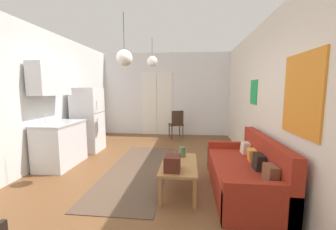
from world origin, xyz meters
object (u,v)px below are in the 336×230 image
couch (247,174)px  pendant_lamp_near (124,58)px  refrigerator (88,120)px  pendant_lamp_far (152,61)px  accent_chair (177,123)px  handbag (172,163)px  bamboo_vase (182,152)px  coffee_table (179,166)px

couch → pendant_lamp_near: 2.67m
refrigerator → pendant_lamp_far: 2.19m
accent_chair → pendant_lamp_far: pendant_lamp_far is taller
handbag → accent_chair: 3.75m
handbag → pendant_lamp_near: size_ratio=0.38×
couch → handbag: (-1.12, -0.38, 0.27)m
handbag → pendant_lamp_near: (-0.84, 0.59, 1.53)m
bamboo_vase → pendant_lamp_near: 1.82m
handbag → accent_chair: size_ratio=0.35×
refrigerator → pendant_lamp_far: pendant_lamp_far is taller
handbag → pendant_lamp_far: bearing=106.8°
accent_chair → bamboo_vase: bearing=75.5°
accent_chair → handbag: bearing=72.8°
bamboo_vase → coffee_table: bearing=-97.1°
coffee_table → pendant_lamp_far: size_ratio=1.52×
refrigerator → pendant_lamp_far: (1.65, 0.05, 1.43)m
accent_chair → pendant_lamp_near: size_ratio=1.07×
handbag → pendant_lamp_near: pendant_lamp_near is taller
accent_chair → pendant_lamp_far: size_ratio=1.33×
pendant_lamp_far → refrigerator: bearing=-178.2°
coffee_table → handbag: size_ratio=3.22×
couch → refrigerator: 3.92m
pendant_lamp_far → pendant_lamp_near: bearing=-95.7°
couch → coffee_table: 1.05m
couch → handbag: bearing=-161.2°
bamboo_vase → refrigerator: (-2.45, 1.56, 0.28)m
couch → accent_chair: accent_chair is taller
pendant_lamp_near → pendant_lamp_far: (0.16, 1.64, 0.16)m
refrigerator → pendant_lamp_far: bearing=1.8°
bamboo_vase → refrigerator: size_ratio=0.24×
bamboo_vase → handbag: (-0.12, -0.62, 0.03)m
couch → bamboo_vase: 1.06m
couch → accent_chair: (-1.29, 3.36, 0.23)m
couch → accent_chair: bearing=111.0°
handbag → accent_chair: bearing=92.7°
bamboo_vase → handbag: bearing=-100.9°
bamboo_vase → pendant_lamp_far: (-0.79, 1.61, 1.71)m
pendant_lamp_far → handbag: bearing=-73.2°
coffee_table → bamboo_vase: bearing=82.9°
bamboo_vase → accent_chair: (-0.29, 3.12, -0.02)m
bamboo_vase → pendant_lamp_near: (-0.96, -0.03, 1.55)m
couch → bamboo_vase: size_ratio=4.94×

